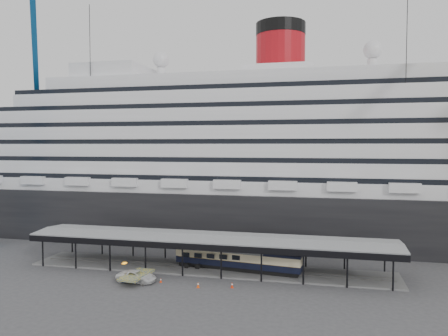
# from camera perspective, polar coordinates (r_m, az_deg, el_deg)

# --- Properties ---
(ground) EXTENTS (200.00, 200.00, 0.00)m
(ground) POSITION_cam_1_polar(r_m,az_deg,el_deg) (64.09, -3.17, -14.30)
(ground) COLOR #3E3E41
(ground) RESTS_ON ground
(cruise_ship) EXTENTS (130.00, 30.00, 43.90)m
(cruise_ship) POSITION_cam_1_polar(r_m,az_deg,el_deg) (92.34, 2.38, 2.56)
(cruise_ship) COLOR black
(cruise_ship) RESTS_ON ground
(platform_canopy) EXTENTS (56.00, 9.18, 5.30)m
(platform_canopy) POSITION_cam_1_polar(r_m,az_deg,el_deg) (68.08, -1.98, -11.19)
(platform_canopy) COLOR slate
(platform_canopy) RESTS_ON ground
(port_truck) EXTENTS (5.84, 3.13, 1.56)m
(port_truck) POSITION_cam_1_polar(r_m,az_deg,el_deg) (63.77, -11.34, -13.71)
(port_truck) COLOR silver
(port_truck) RESTS_ON ground
(pullman_carriage) EXTENTS (19.64, 5.05, 19.13)m
(pullman_carriage) POSITION_cam_1_polar(r_m,az_deg,el_deg) (67.10, 1.79, -11.41)
(pullman_carriage) COLOR black
(pullman_carriage) RESTS_ON ground
(traffic_cone_left) EXTENTS (0.36, 0.36, 0.66)m
(traffic_cone_left) POSITION_cam_1_polar(r_m,az_deg,el_deg) (63.12, -8.26, -14.29)
(traffic_cone_left) COLOR red
(traffic_cone_left) RESTS_ON ground
(traffic_cone_mid) EXTENTS (0.52, 0.52, 0.80)m
(traffic_cone_mid) POSITION_cam_1_polar(r_m,az_deg,el_deg) (60.47, -3.40, -14.97)
(traffic_cone_mid) COLOR #FB4F0D
(traffic_cone_mid) RESTS_ON ground
(traffic_cone_right) EXTENTS (0.52, 0.52, 0.79)m
(traffic_cone_right) POSITION_cam_1_polar(r_m,az_deg,el_deg) (60.31, 1.06, -15.02)
(traffic_cone_right) COLOR red
(traffic_cone_right) RESTS_ON ground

